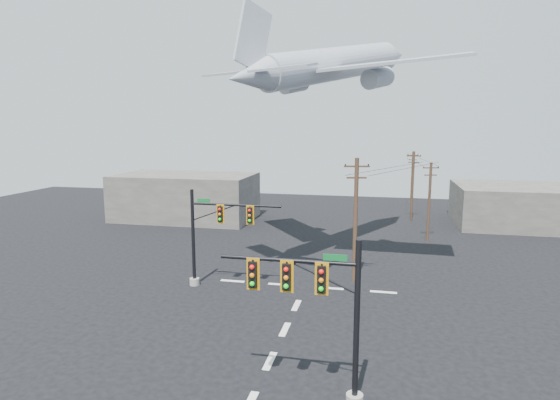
% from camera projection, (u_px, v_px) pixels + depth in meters
% --- Properties ---
extents(ground, '(120.00, 120.00, 0.00)m').
position_uv_depth(ground, '(270.00, 361.00, 25.17)').
color(ground, black).
rests_on(ground, ground).
extents(lane_markings, '(14.00, 21.20, 0.01)m').
position_uv_depth(lane_markings, '(289.00, 321.00, 30.31)').
color(lane_markings, silver).
rests_on(lane_markings, ground).
extents(signal_mast_near, '(6.60, 0.85, 7.73)m').
position_uv_depth(signal_mast_near, '(322.00, 313.00, 20.75)').
color(signal_mast_near, gray).
rests_on(signal_mast_near, ground).
extents(signal_mast_far, '(7.41, 0.84, 7.66)m').
position_uv_depth(signal_mast_far, '(211.00, 236.00, 36.08)').
color(signal_mast_far, gray).
rests_on(signal_mast_far, ground).
extents(utility_pole_a, '(1.99, 0.53, 10.03)m').
position_uv_depth(utility_pole_a, '(356.00, 218.00, 37.03)').
color(utility_pole_a, '#49301F').
rests_on(utility_pole_a, ground).
extents(utility_pole_b, '(1.72, 0.53, 8.60)m').
position_uv_depth(utility_pole_b, '(429.00, 200.00, 50.24)').
color(utility_pole_b, '#49301F').
rests_on(utility_pole_b, ground).
extents(utility_pole_c, '(1.87, 0.31, 9.12)m').
position_uv_depth(utility_pole_c, '(413.00, 184.00, 61.60)').
color(utility_pole_c, '#49301F').
rests_on(utility_pole_c, ground).
extents(utility_pole_d, '(1.71, 0.28, 8.26)m').
position_uv_depth(utility_pole_d, '(412.00, 176.00, 75.64)').
color(utility_pole_d, '#49301F').
rests_on(utility_pole_d, ground).
extents(power_lines, '(8.72, 41.36, 0.62)m').
position_uv_depth(power_lines, '(411.00, 161.00, 54.91)').
color(power_lines, black).
extents(airliner, '(22.40, 24.43, 7.17)m').
position_uv_depth(airliner, '(334.00, 65.00, 41.65)').
color(airliner, '#AAB0B6').
extents(building_left, '(18.00, 10.00, 6.00)m').
position_uv_depth(building_left, '(186.00, 197.00, 62.64)').
color(building_left, slate).
rests_on(building_left, ground).
extents(building_right, '(14.00, 12.00, 5.00)m').
position_uv_depth(building_right, '(514.00, 206.00, 58.74)').
color(building_right, slate).
rests_on(building_right, ground).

